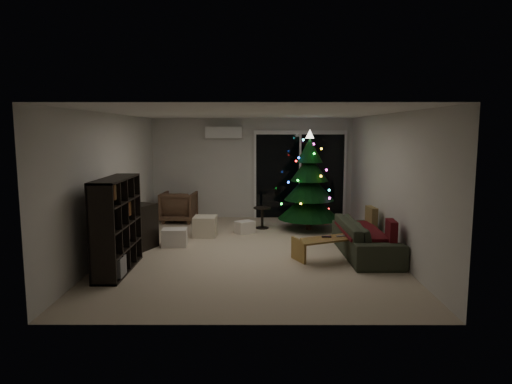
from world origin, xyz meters
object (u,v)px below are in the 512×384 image
(media_cabinet, at_px, (125,231))
(sofa, at_px, (366,238))
(armchair, at_px, (179,207))
(christmas_tree, at_px, (309,180))
(bookshelf, at_px, (105,225))
(coffee_table, at_px, (335,249))

(media_cabinet, distance_m, sofa, 4.30)
(sofa, bearing_deg, armchair, 51.09)
(media_cabinet, relative_size, christmas_tree, 0.60)
(bookshelf, distance_m, coffee_table, 3.77)
(bookshelf, height_order, armchair, bookshelf)
(coffee_table, bearing_deg, christmas_tree, 69.73)
(bookshelf, xyz_separation_m, coffee_table, (3.69, 0.55, -0.53))
(armchair, height_order, christmas_tree, christmas_tree)
(armchair, relative_size, coffee_table, 0.62)
(coffee_table, height_order, christmas_tree, christmas_tree)
(sofa, xyz_separation_m, coffee_table, (-0.61, -0.38, -0.10))
(media_cabinet, xyz_separation_m, coffee_table, (3.69, -0.49, -0.21))
(bookshelf, relative_size, sofa, 0.70)
(armchair, height_order, coffee_table, armchair)
(sofa, xyz_separation_m, christmas_tree, (-0.78, 2.11, 0.80))
(armchair, relative_size, sofa, 0.38)
(armchair, distance_m, coffee_table, 4.65)
(media_cabinet, distance_m, coffee_table, 3.73)
(armchair, relative_size, christmas_tree, 0.37)
(christmas_tree, bearing_deg, sofa, -69.73)
(christmas_tree, bearing_deg, bookshelf, -139.26)
(christmas_tree, bearing_deg, coffee_table, -86.11)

